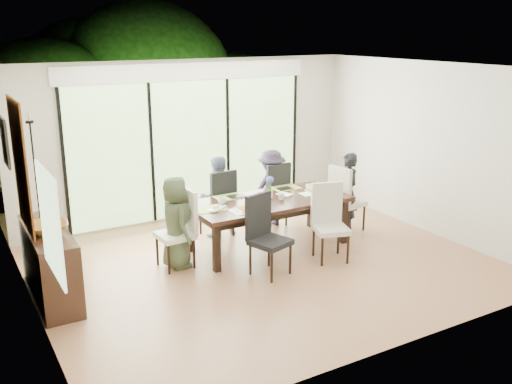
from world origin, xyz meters
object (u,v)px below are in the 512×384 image
cup_b (281,197)px  person_right_end (347,192)px  chair_far_left (216,202)px  chair_near_left (270,236)px  laptop (220,209)px  cup_c (309,187)px  person_far_left (217,197)px  chair_far_right (271,193)px  table_top (269,201)px  bowl (47,228)px  person_left_end (176,222)px  chair_near_right (331,223)px  person_far_right (271,188)px  cup_a (222,201)px  sideboard (50,264)px  chair_left_end (175,229)px  chair_right_end (348,198)px  vase (270,194)px

cup_b → person_right_end: bearing=4.3°
chair_far_left → chair_near_left: same height
laptop → cup_c: bearing=-26.0°
person_far_left → cup_b: bearing=117.3°
chair_far_right → table_top: bearing=53.0°
person_far_left → chair_far_right: bearing=175.7°
chair_near_left → chair_far_right: bearing=40.9°
chair_far_right → bowl: (-3.72, -1.06, 0.39)m
person_left_end → bowl: person_left_end is taller
chair_near_right → person_far_right: size_ratio=0.85×
person_left_end → person_right_end: size_ratio=1.00×
cup_a → sideboard: size_ratio=0.08×
chair_far_right → person_far_right: 0.10m
chair_near_left → sideboard: 2.78m
cup_a → bowl: size_ratio=0.27×
person_far_right → laptop: 1.68m
chair_left_end → chair_far_left: size_ratio=1.00×
chair_far_right → laptop: bearing=30.0°
person_far_left → sideboard: 2.88m
chair_right_end → cup_a: size_ratio=8.87×
chair_left_end → person_right_end: bearing=87.1°
table_top → chair_right_end: 1.51m
laptop → cup_c: size_ratio=2.66×
person_far_right → person_left_end: bearing=22.4°
person_far_left → sideboard: (-2.72, -0.94, -0.20)m
laptop → sideboard: size_ratio=0.21×
person_right_end → person_far_right: same height
chair_near_left → cup_b: (0.65, 0.77, 0.24)m
chair_far_left → chair_far_right: size_ratio=1.00×
chair_far_left → bowl: (-2.72, -1.06, 0.39)m
person_far_left → cup_b: size_ratio=12.90×
chair_near_right → cup_c: (0.30, 0.97, 0.25)m
chair_far_left → cup_a: size_ratio=8.87×
table_top → chair_far_left: bearing=117.9°
vase → cup_c: 0.75m
table_top → chair_far_right: chair_far_right is taller
person_right_end → bowl: person_right_end is taller
person_right_end → vase: (-1.43, 0.05, 0.16)m
chair_far_left → person_far_left: (0.00, -0.02, 0.09)m
chair_right_end → cup_c: (-0.70, 0.10, 0.25)m
cup_a → chair_far_right: bearing=29.2°
chair_left_end → cup_a: bearing=97.7°
person_left_end → cup_a: size_ratio=10.40×
table_top → sideboard: bearing=-178.0°
chair_near_right → person_far_left: bearing=136.4°
person_far_right → bowl: size_ratio=2.76×
vase → cup_a: (-0.75, 0.10, -0.01)m
chair_near_left → person_far_right: bearing=40.6°
chair_near_left → bowl: (-2.67, 0.66, 0.39)m
vase → cup_a: bearing=172.4°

